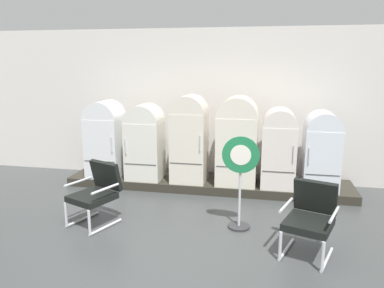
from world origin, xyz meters
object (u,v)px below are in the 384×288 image
object	(u,v)px
armchair_right	(311,216)
refrigerator_0	(105,137)
sign_stand	(240,182)
refrigerator_4	(279,145)
refrigerator_3	(237,138)
refrigerator_2	(189,136)
armchair_left	(97,191)
refrigerator_1	(145,140)
refrigerator_5	(321,148)

from	to	relation	value
armchair_right	refrigerator_0	bearing A→B (deg)	149.93
refrigerator_0	sign_stand	world-z (taller)	refrigerator_0
refrigerator_0	armchair_right	xyz separation A→B (m)	(3.62, -2.09, -0.43)
sign_stand	refrigerator_0	bearing A→B (deg)	150.20
refrigerator_4	refrigerator_3	bearing A→B (deg)	-178.65
refrigerator_2	armchair_right	distance (m)	2.90
armchair_left	armchair_right	size ratio (longest dim) A/B	1.00
refrigerator_0	refrigerator_3	bearing A→B (deg)	0.42
refrigerator_4	armchair_left	xyz separation A→B (m)	(-2.65, -1.80, -0.40)
refrigerator_3	refrigerator_1	bearing A→B (deg)	-178.73
refrigerator_2	refrigerator_4	size ratio (longest dim) A/B	1.15
armchair_left	sign_stand	size ratio (longest dim) A/B	0.67
refrigerator_0	armchair_left	world-z (taller)	refrigerator_0
refrigerator_2	refrigerator_3	xyz separation A→B (m)	(0.88, 0.03, -0.01)
refrigerator_1	refrigerator_2	bearing A→B (deg)	0.34
refrigerator_1	refrigerator_4	size ratio (longest dim) A/B	1.02
refrigerator_3	sign_stand	xyz separation A→B (m)	(0.17, -1.57, -0.30)
refrigerator_4	sign_stand	xyz separation A→B (m)	(-0.57, -1.59, -0.20)
refrigerator_2	refrigerator_4	distance (m)	1.62
refrigerator_3	sign_stand	size ratio (longest dim) A/B	1.18
armchair_left	armchair_right	world-z (taller)	same
refrigerator_2	armchair_left	distance (m)	2.10
refrigerator_2	refrigerator_3	world-z (taller)	refrigerator_2
refrigerator_3	refrigerator_5	bearing A→B (deg)	0.09
refrigerator_4	armchair_left	distance (m)	3.23
refrigerator_5	sign_stand	world-z (taller)	refrigerator_5
refrigerator_1	refrigerator_4	world-z (taller)	refrigerator_1
armchair_left	sign_stand	xyz separation A→B (m)	(2.08, 0.22, 0.20)
armchair_right	refrigerator_1	bearing A→B (deg)	143.63
refrigerator_3	refrigerator_2	bearing A→B (deg)	-177.83
armchair_right	sign_stand	distance (m)	1.08
refrigerator_1	armchair_left	bearing A→B (deg)	-95.69
refrigerator_4	refrigerator_2	bearing A→B (deg)	-178.21
refrigerator_0	refrigerator_5	world-z (taller)	refrigerator_0
refrigerator_1	refrigerator_4	xyz separation A→B (m)	(2.48, 0.06, -0.01)
refrigerator_2	armchair_right	xyz separation A→B (m)	(1.96, -2.08, -0.51)
refrigerator_3	refrigerator_0	bearing A→B (deg)	-179.58
refrigerator_2	refrigerator_3	bearing A→B (deg)	2.17
refrigerator_1	sign_stand	size ratio (longest dim) A/B	1.05
armchair_right	refrigerator_4	bearing A→B (deg)	99.09
sign_stand	refrigerator_3	bearing A→B (deg)	96.15
refrigerator_3	refrigerator_4	xyz separation A→B (m)	(0.74, 0.02, -0.10)
refrigerator_0	refrigerator_3	distance (m)	2.54
refrigerator_5	armchair_left	world-z (taller)	refrigerator_5
sign_stand	armchair_right	bearing A→B (deg)	-30.87
armchair_right	sign_stand	size ratio (longest dim) A/B	0.67
refrigerator_0	sign_stand	size ratio (longest dim) A/B	1.08
refrigerator_1	refrigerator_5	distance (m)	3.20
refrigerator_1	refrigerator_2	xyz separation A→B (m)	(0.86, 0.01, 0.10)
refrigerator_5	refrigerator_2	bearing A→B (deg)	-179.13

